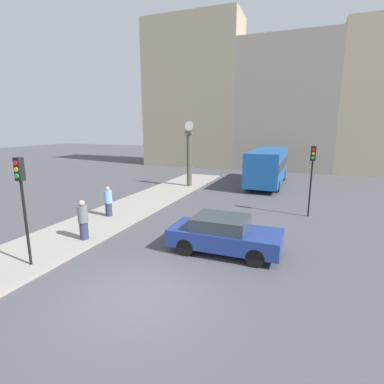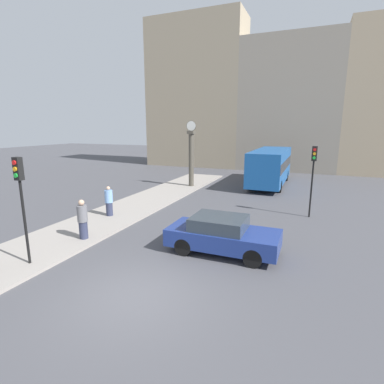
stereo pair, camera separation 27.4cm
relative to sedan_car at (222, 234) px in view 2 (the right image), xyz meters
name	(u,v)px [view 2 (the right image)]	position (x,y,z in m)	size (l,w,h in m)	color
ground_plane	(134,296)	(-1.45, -3.89, -0.73)	(120.00, 120.00, 0.00)	#47474C
sidewalk_corner	(145,202)	(-6.80, 5.58, -0.68)	(3.43, 22.94, 0.11)	gray
building_row	(271,99)	(-2.02, 24.69, 6.96)	(30.04, 5.00, 16.97)	gray
sedan_car	(222,234)	(0.00, 0.00, 0.00)	(4.23, 1.85, 1.43)	navy
bus_distant	(270,165)	(-0.29, 14.54, 0.93)	(2.49, 8.39, 2.91)	#195199
traffic_light_near	(21,189)	(-5.89, -3.67, 2.03)	(0.26, 0.24, 3.70)	black
traffic_light_far	(313,167)	(3.01, 6.24, 1.98)	(0.26, 0.24, 3.78)	black
street_clock	(191,156)	(-5.96, 11.30, 1.79)	(0.79, 0.52, 5.09)	#4C473D
pedestrian_blue_stripe	(109,201)	(-6.89, 2.10, 0.16)	(0.41, 0.41, 1.59)	#2D334C
pedestrian_grey_jacket	(83,220)	(-5.79, -1.08, 0.21)	(0.42, 0.42, 1.70)	#2D334C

